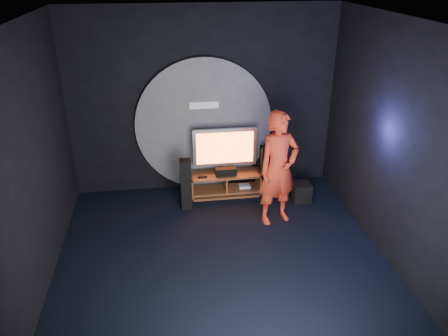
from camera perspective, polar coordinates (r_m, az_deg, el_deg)
The scene contains 15 objects.
floor at distance 6.84m, azimuth -0.23°, elevation -11.87°, with size 5.00×5.00×0.00m, color black.
back_wall at distance 8.27m, azimuth -2.71°, elevation 8.63°, with size 5.00×0.04×3.50m, color black.
front_wall at distance 3.83m, azimuth 5.12°, elevation -13.58°, with size 5.00×0.04×3.50m, color black.
left_wall at distance 6.15m, azimuth -24.02°, elevation 0.14°, with size 0.04×5.00×3.50m, color black.
right_wall at distance 6.73m, azimuth 21.35°, elevation 2.78°, with size 0.04×5.00×3.50m, color black.
ceiling at distance 5.47m, azimuth -0.30°, elevation 18.70°, with size 5.00×5.00×0.01m, color black.
wall_disc_panel at distance 8.36m, azimuth -2.61°, elevation 5.58°, with size 2.60×0.11×2.60m.
media_console at distance 8.49m, azimuth 0.22°, elevation -2.24°, with size 1.36×0.45×0.45m.
tv at distance 8.23m, azimuth 0.11°, elevation 2.54°, with size 1.21×0.22×0.89m.
center_speaker at distance 8.27m, azimuth 0.25°, elevation -0.48°, with size 0.40×0.15×0.15m, color black.
remote at distance 8.22m, azimuth -2.82°, elevation -1.20°, with size 0.18×0.05×0.02m, color black.
tower_speaker_left at distance 7.94m, azimuth -4.99°, elevation -2.12°, with size 0.19×0.21×0.96m, color black.
tower_speaker_right at distance 8.49m, azimuth 5.39°, elevation -0.20°, with size 0.19×0.21×0.96m, color black.
subwoofer at distance 8.40m, azimuth 10.04°, elevation -3.11°, with size 0.33×0.33×0.36m, color black.
player at distance 7.35m, azimuth 7.13°, elevation -0.08°, with size 0.73×0.48×2.00m, color red.
Camera 1 is at (-0.75, -5.37, 4.16)m, focal length 35.00 mm.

